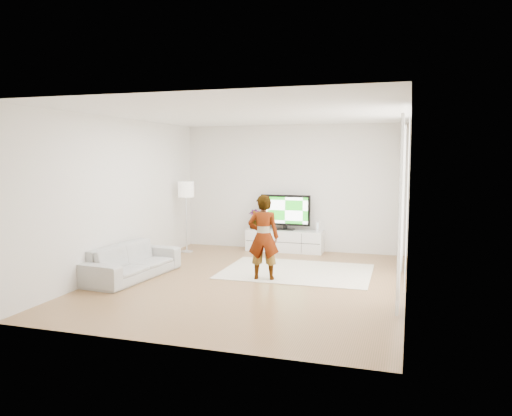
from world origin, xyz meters
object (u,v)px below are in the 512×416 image
(rug, at_px, (297,271))
(player, at_px, (263,237))
(media_console, at_px, (285,241))
(sofa, at_px, (132,261))
(floor_lamp, at_px, (186,192))
(television, at_px, (285,211))

(rug, height_order, player, player)
(media_console, distance_m, sofa, 3.70)
(media_console, distance_m, rug, 1.99)
(rug, height_order, floor_lamp, floor_lamp)
(television, distance_m, floor_lamp, 2.22)
(rug, bearing_deg, television, 109.96)
(media_console, bearing_deg, player, -84.21)
(television, height_order, rug, television)
(television, xyz_separation_m, player, (0.26, -2.62, -0.16))
(rug, bearing_deg, player, -119.62)
(sofa, bearing_deg, player, -71.19)
(player, height_order, floor_lamp, floor_lamp)
(player, bearing_deg, floor_lamp, -50.04)
(rug, relative_size, sofa, 1.35)
(media_console, height_order, sofa, sofa)
(media_console, height_order, floor_lamp, floor_lamp)
(sofa, xyz_separation_m, floor_lamp, (-0.09, 2.41, 1.03))
(media_console, relative_size, television, 1.52)
(rug, relative_size, floor_lamp, 1.72)
(rug, xyz_separation_m, floor_lamp, (-2.74, 1.13, 1.31))
(player, distance_m, floor_lamp, 3.04)
(rug, bearing_deg, media_console, 110.23)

